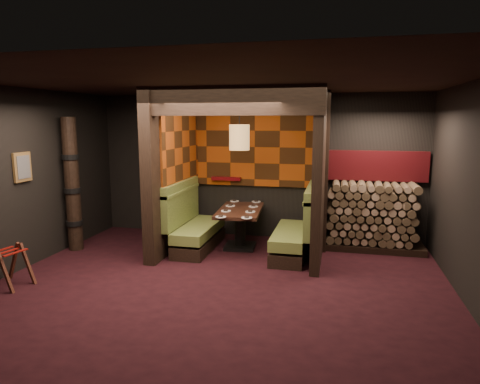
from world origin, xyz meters
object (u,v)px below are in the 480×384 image
Objects in this scene: booth_bench_left at (193,227)px; booth_bench_right at (297,233)px; dining_table at (240,221)px; totem_column at (72,185)px; firewood_stack at (375,217)px; luggage_rack at (9,265)px; pendant_lamp at (239,137)px.

booth_bench_left is 1.89m from booth_bench_right.
booth_bench_right is at bearing -11.43° from dining_table.
totem_column is 5.51m from firewood_stack.
totem_column reaches higher than firewood_stack.
luggage_rack is at bearing -85.62° from totem_column.
booth_bench_right is 4.10m from totem_column.
luggage_rack is at bearing -137.62° from dining_table.
firewood_stack is (2.42, 0.49, 0.11)m from dining_table.
booth_bench_right is 1.54m from firewood_stack.
firewood_stack is at bearing 27.35° from booth_bench_right.
booth_bench_right is 1.96m from pendant_lamp.
dining_table is 3.09m from totem_column.
dining_table is 2.47m from firewood_stack.
booth_bench_right is 1.10× the size of dining_table.
firewood_stack reaches higher than luggage_rack.
totem_column is at bearing -165.25° from booth_bench_left.
booth_bench_left reaches higher than dining_table.
luggage_rack is 0.37× the size of firewood_stack.
firewood_stack is (3.25, 0.70, 0.21)m from booth_bench_left.
firewood_stack is at bearing 12.49° from pendant_lamp.
pendant_lamp reaches higher than totem_column.
pendant_lamp is at bearing 171.19° from booth_bench_right.
booth_bench_right is (1.89, 0.00, 0.00)m from booth_bench_left.
booth_bench_left is 2.49× the size of luggage_rack.
luggage_rack is 6.02m from firewood_stack.
luggage_rack is at bearing -138.18° from pendant_lamp.
booth_bench_right is at bearing -8.81° from pendant_lamp.
luggage_rack is at bearing -130.03° from booth_bench_left.
booth_bench_left is 0.67× the size of totem_column.
booth_bench_left is 2.30m from totem_column.
firewood_stack reaches higher than dining_table.
totem_column is (-2.09, -0.55, 0.79)m from booth_bench_left.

